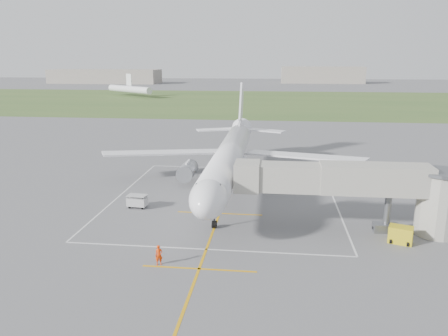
# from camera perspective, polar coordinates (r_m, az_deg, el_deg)

# --- Properties ---
(ground) EXTENTS (700.00, 700.00, 0.00)m
(ground) POSITION_cam_1_polar(r_m,az_deg,el_deg) (60.83, 0.61, -2.75)
(ground) COLOR #5C5C5F
(ground) RESTS_ON ground
(grass_strip) EXTENTS (700.00, 120.00, 0.02)m
(grass_strip) POSITION_cam_1_polar(r_m,az_deg,el_deg) (188.83, 4.85, 8.67)
(grass_strip) COLOR #3B5927
(grass_strip) RESTS_ON ground
(apron_markings) EXTENTS (28.20, 60.00, 0.01)m
(apron_markings) POSITION_cam_1_polar(r_m,az_deg,el_deg) (55.32, -0.03, -4.48)
(apron_markings) COLOR #D1930C
(apron_markings) RESTS_ON ground
(airliner) EXTENTS (38.93, 46.75, 13.52)m
(airliner) POSITION_cam_1_polar(r_m,az_deg,el_deg) (60.44, 0.70, 1.44)
(airliner) COLOR white
(airliner) RESTS_ON ground
(jet_bridge) EXTENTS (23.40, 5.00, 7.20)m
(jet_bridge) POSITION_cam_1_polar(r_m,az_deg,el_deg) (47.21, 18.14, -2.46)
(jet_bridge) COLOR gray
(jet_bridge) RESTS_ON ground
(gpu_unit) EXTENTS (2.59, 2.18, 1.67)m
(gpu_unit) POSITION_cam_1_polar(r_m,az_deg,el_deg) (46.65, 22.06, -8.09)
(gpu_unit) COLOR gold
(gpu_unit) RESTS_ON ground
(baggage_cart) EXTENTS (2.42, 1.61, 1.60)m
(baggage_cart) POSITION_cam_1_polar(r_m,az_deg,el_deg) (54.15, -11.25, -4.27)
(baggage_cart) COLOR #B5B5B5
(baggage_cart) RESTS_ON ground
(ramp_worker_nose) EXTENTS (0.78, 0.65, 1.81)m
(ramp_worker_nose) POSITION_cam_1_polar(r_m,az_deg,el_deg) (39.36, -8.50, -11.19)
(ramp_worker_nose) COLOR #E73807
(ramp_worker_nose) RESTS_ON ground
(ramp_worker_wing) EXTENTS (1.07, 0.99, 1.76)m
(ramp_worker_wing) POSITION_cam_1_polar(r_m,az_deg,el_deg) (64.73, -1.94, -0.91)
(ramp_worker_wing) COLOR orange
(ramp_worker_wing) RESTS_ON ground
(distant_hangars) EXTENTS (345.00, 49.00, 12.00)m
(distant_hangars) POSITION_cam_1_polar(r_m,az_deg,el_deg) (324.10, 2.80, 11.86)
(distant_hangars) COLOR gray
(distant_hangars) RESTS_ON ground
(distant_aircraft) EXTENTS (200.06, 52.08, 8.85)m
(distant_aircraft) POSITION_cam_1_polar(r_m,az_deg,el_deg) (220.74, 11.17, 10.17)
(distant_aircraft) COLOR white
(distant_aircraft) RESTS_ON ground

